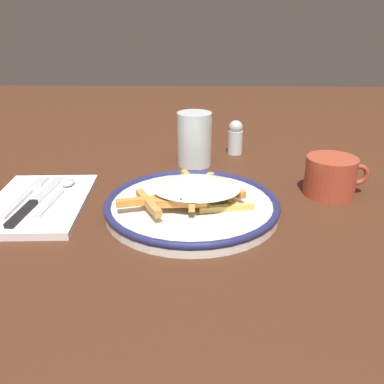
% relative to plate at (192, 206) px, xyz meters
% --- Properties ---
extents(ground_plane, '(2.60, 2.60, 0.00)m').
position_rel_plate_xyz_m(ground_plane, '(0.00, 0.00, -0.01)').
color(ground_plane, '#482616').
extents(plate, '(0.29, 0.29, 0.02)m').
position_rel_plate_xyz_m(plate, '(0.00, 0.00, 0.00)').
color(plate, white).
rests_on(plate, ground_plane).
extents(fries_heap, '(0.22, 0.21, 0.03)m').
position_rel_plate_xyz_m(fries_heap, '(0.00, 0.00, 0.03)').
color(fries_heap, gold).
rests_on(fries_heap, plate).
extents(napkin, '(0.17, 0.25, 0.01)m').
position_rel_plate_xyz_m(napkin, '(-0.27, 0.02, -0.01)').
color(napkin, white).
rests_on(napkin, ground_plane).
extents(fork, '(0.02, 0.18, 0.01)m').
position_rel_plate_xyz_m(fork, '(-0.30, 0.03, 0.00)').
color(fork, silver).
rests_on(fork, napkin).
extents(knife, '(0.03, 0.21, 0.01)m').
position_rel_plate_xyz_m(knife, '(-0.27, -0.00, 0.00)').
color(knife, black).
rests_on(knife, napkin).
extents(spoon, '(0.03, 0.15, 0.01)m').
position_rel_plate_xyz_m(spoon, '(-0.24, 0.05, 0.00)').
color(spoon, silver).
rests_on(spoon, napkin).
extents(water_glass, '(0.07, 0.07, 0.12)m').
position_rel_plate_xyz_m(water_glass, '(-0.00, 0.24, 0.05)').
color(water_glass, silver).
rests_on(water_glass, ground_plane).
extents(coffee_mug, '(0.12, 0.09, 0.07)m').
position_rel_plate_xyz_m(coffee_mug, '(0.25, 0.08, 0.02)').
color(coffee_mug, '#B2442C').
rests_on(coffee_mug, ground_plane).
extents(salt_shaker, '(0.04, 0.04, 0.08)m').
position_rel_plate_xyz_m(salt_shaker, '(0.10, 0.32, 0.03)').
color(salt_shaker, silver).
rests_on(salt_shaker, ground_plane).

